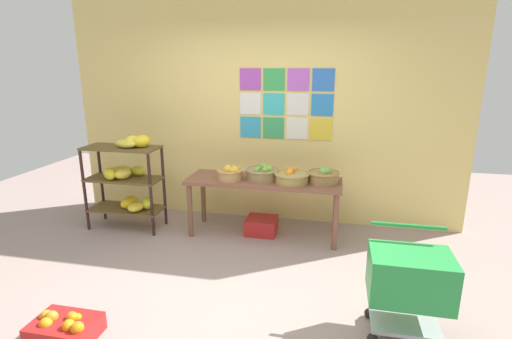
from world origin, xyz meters
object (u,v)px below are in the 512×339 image
at_px(banana_shelf_unit, 128,177).
at_px(shopping_cart, 409,280).
at_px(fruit_basket_centre, 292,176).
at_px(fruit_basket_back_right, 263,173).
at_px(fruit_basket_right, 323,176).
at_px(orange_crate_foreground, 64,327).
at_px(fruit_basket_back_left, 230,173).
at_px(display_table, 264,186).
at_px(produce_crate_under_table, 262,226).

distance_m(banana_shelf_unit, shopping_cart, 3.36).
distance_m(fruit_basket_centre, fruit_basket_back_right, 0.35).
height_order(fruit_basket_right, orange_crate_foreground, fruit_basket_right).
height_order(fruit_basket_back_left, orange_crate_foreground, fruit_basket_back_left).
distance_m(display_table, fruit_basket_back_right, 0.16).
bearing_deg(fruit_basket_back_left, fruit_basket_right, 7.02).
height_order(fruit_basket_back_right, orange_crate_foreground, fruit_basket_back_right).
distance_m(fruit_basket_back_right, shopping_cart, 2.11).
relative_size(fruit_basket_centre, fruit_basket_back_right, 1.03).
bearing_deg(fruit_basket_back_left, fruit_basket_back_right, 17.63).
relative_size(fruit_basket_back_left, fruit_basket_centre, 0.73).
bearing_deg(banana_shelf_unit, fruit_basket_right, 3.85).
distance_m(produce_crate_under_table, orange_crate_foreground, 2.39).
distance_m(banana_shelf_unit, produce_crate_under_table, 1.74).
bearing_deg(orange_crate_foreground, fruit_basket_back_left, 69.81).
bearing_deg(display_table, fruit_basket_back_right, 149.15).
distance_m(fruit_basket_back_left, fruit_basket_centre, 0.71).
bearing_deg(fruit_basket_centre, fruit_basket_right, 12.92).
xyz_separation_m(banana_shelf_unit, display_table, (1.67, 0.13, -0.05)).
distance_m(banana_shelf_unit, fruit_basket_centre, 2.01).
height_order(fruit_basket_centre, fruit_basket_back_right, fruit_basket_back_right).
xyz_separation_m(display_table, produce_crate_under_table, (-0.03, 0.03, -0.51)).
xyz_separation_m(banana_shelf_unit, orange_crate_foreground, (0.56, -1.97, -0.58)).
relative_size(fruit_basket_back_right, produce_crate_under_table, 1.08).
height_order(produce_crate_under_table, shopping_cart, shopping_cart).
xyz_separation_m(banana_shelf_unit, fruit_basket_centre, (2.00, 0.08, 0.10)).
bearing_deg(fruit_basket_back_right, fruit_basket_centre, -10.47).
relative_size(banana_shelf_unit, fruit_basket_centre, 2.90).
height_order(banana_shelf_unit, fruit_basket_centre, banana_shelf_unit).
xyz_separation_m(fruit_basket_right, orange_crate_foreground, (-1.79, -2.13, -0.68)).
height_order(display_table, fruit_basket_centre, fruit_basket_centre).
relative_size(display_table, fruit_basket_back_right, 4.54).
xyz_separation_m(banana_shelf_unit, produce_crate_under_table, (1.64, 0.16, -0.57)).
relative_size(banana_shelf_unit, orange_crate_foreground, 2.48).
xyz_separation_m(fruit_basket_centre, orange_crate_foreground, (-1.44, -2.05, -0.68)).
bearing_deg(fruit_basket_back_left, orange_crate_foreground, -110.19).
relative_size(display_table, fruit_basket_back_left, 6.01).
relative_size(display_table, produce_crate_under_table, 4.92).
distance_m(fruit_basket_right, fruit_basket_centre, 0.36).
bearing_deg(display_table, shopping_cart, -48.39).
bearing_deg(fruit_basket_centre, fruit_basket_back_right, 169.53).
distance_m(display_table, shopping_cart, 2.07).
bearing_deg(fruit_basket_centre, orange_crate_foreground, -125.10).
bearing_deg(fruit_basket_right, shopping_cart, -66.29).
height_order(banana_shelf_unit, display_table, banana_shelf_unit).
distance_m(fruit_basket_right, fruit_basket_back_right, 0.70).
bearing_deg(fruit_basket_centre, shopping_cart, -55.05).
bearing_deg(fruit_basket_right, fruit_basket_centre, -167.08).
relative_size(display_table, fruit_basket_centre, 4.41).
xyz_separation_m(display_table, fruit_basket_right, (0.68, 0.03, 0.16)).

